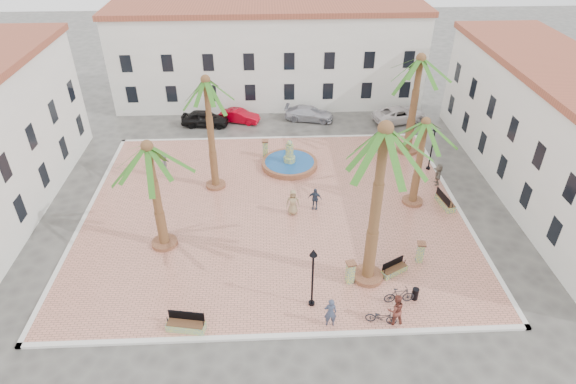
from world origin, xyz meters
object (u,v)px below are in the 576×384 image
(palm_e, at_px, (424,132))
(pedestrian_fountain_b, at_px, (315,199))
(bench_ne, at_px, (378,148))
(bollard_e, at_px, (420,252))
(bicycle_a, at_px, (381,317))
(car_black, at_px, (205,118))
(palm_ne, at_px, (419,70))
(pedestrian_north, at_px, (166,162))
(car_red, at_px, (239,116))
(bench_e, at_px, (445,202))
(pedestrian_east, at_px, (438,174))
(cyclist_a, at_px, (330,312))
(car_white, at_px, (400,115))
(bollard_se, at_px, (350,272))
(litter_bin, at_px, (415,294))
(lamppost_e, at_px, (433,141))
(fountain, at_px, (290,163))
(bollard_n, at_px, (265,148))
(cyclist_b, at_px, (395,310))
(lamppost_s, at_px, (313,268))
(palm_s, at_px, (383,147))
(pedestrian_fountain_a, at_px, (293,202))
(palm_sw, at_px, (149,159))
(palm_nw, at_px, (207,92))
(bench_s, at_px, (186,325))
(bench_se, at_px, (394,270))

(palm_e, distance_m, pedestrian_fountain_b, 8.51)
(bench_ne, relative_size, bollard_e, 1.43)
(bicycle_a, bearing_deg, palm_e, -10.33)
(pedestrian_fountain_b, height_order, car_black, pedestrian_fountain_b)
(palm_ne, bearing_deg, pedestrian_fountain_b, -137.07)
(bench_ne, xyz_separation_m, pedestrian_north, (-17.35, -2.41, 0.50))
(car_red, bearing_deg, bench_e, -117.51)
(bicycle_a, relative_size, pedestrian_east, 0.97)
(cyclist_a, distance_m, car_white, 26.27)
(bollard_se, height_order, litter_bin, bollard_se)
(lamppost_e, bearing_deg, fountain, 175.06)
(bollard_n, xyz_separation_m, cyclist_b, (6.58, -18.02, 0.17))
(cyclist_a, bearing_deg, pedestrian_fountain_b, -89.73)
(lamppost_s, distance_m, litter_bin, 6.17)
(palm_s, relative_size, pedestrian_fountain_b, 6.06)
(palm_s, xyz_separation_m, cyclist_a, (-2.60, -3.38, -7.69))
(litter_bin, height_order, cyclist_a, cyclist_a)
(cyclist_b, height_order, pedestrian_fountain_a, pedestrian_fountain_a)
(cyclist_b, relative_size, pedestrian_east, 1.12)
(palm_s, bearing_deg, pedestrian_fountain_b, 109.16)
(litter_bin, xyz_separation_m, pedestrian_fountain_b, (-4.74, 8.81, 0.46))
(palm_e, relative_size, palm_ne, 0.79)
(bicycle_a, bearing_deg, cyclist_a, 102.40)
(cyclist_b, bearing_deg, bench_ne, -106.31)
(palm_sw, height_order, bench_ne, palm_sw)
(car_black, bearing_deg, pedestrian_north, 170.83)
(pedestrian_fountain_a, bearing_deg, palm_nw, 145.92)
(palm_ne, xyz_separation_m, lamppost_e, (0.95, -3.02, -4.52))
(palm_ne, bearing_deg, lamppost_e, -72.57)
(car_white, bearing_deg, cyclist_b, 150.55)
(palm_nw, distance_m, palm_s, 14.10)
(bollard_e, bearing_deg, bench_e, 59.07)
(bollard_e, relative_size, pedestrian_east, 0.82)
(cyclist_a, relative_size, cyclist_b, 0.96)
(palm_sw, relative_size, bollard_se, 5.07)
(cyclist_a, distance_m, car_red, 25.67)
(palm_ne, relative_size, litter_bin, 11.56)
(palm_ne, relative_size, bench_e, 4.10)
(bench_s, xyz_separation_m, bollard_n, (4.20, 18.00, 0.47))
(bench_ne, bearing_deg, lamppost_s, 144.09)
(litter_bin, relative_size, pedestrian_north, 0.47)
(cyclist_a, relative_size, pedestrian_fountain_a, 0.96)
(bench_e, height_order, bollard_e, bollard_e)
(palm_ne, bearing_deg, pedestrian_east, -79.68)
(cyclist_b, distance_m, car_red, 26.61)
(palm_nw, distance_m, litter_bin, 18.37)
(lamppost_e, height_order, bicycle_a, lamppost_e)
(palm_nw, xyz_separation_m, bench_se, (11.23, -9.96, -7.24))
(lamppost_s, bearing_deg, pedestrian_north, 125.00)
(bench_e, xyz_separation_m, pedestrian_north, (-20.44, 5.71, 0.49))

